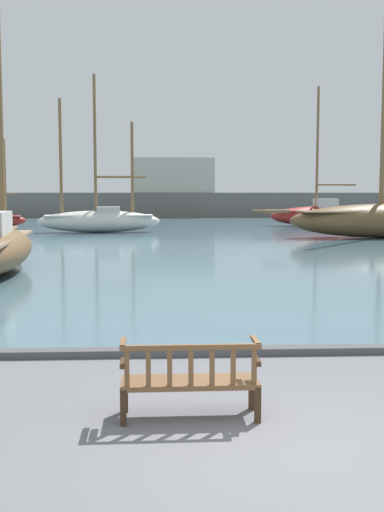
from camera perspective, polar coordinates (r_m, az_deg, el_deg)
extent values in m
plane|color=slate|center=(6.95, 8.79, -16.60)|extent=(160.00, 160.00, 0.00)
cube|color=slate|center=(50.37, -1.46, 2.76)|extent=(100.00, 80.00, 0.08)
cube|color=#4C4C50|center=(10.55, 4.49, -8.42)|extent=(40.00, 0.30, 0.12)
cube|color=#3D2A19|center=(7.89, -5.98, -12.18)|extent=(0.07, 0.07, 0.42)
cube|color=#3D2A19|center=(7.97, 5.33, -11.99)|extent=(0.07, 0.07, 0.42)
cube|color=#3D2A19|center=(7.46, -6.13, -13.24)|extent=(0.07, 0.07, 0.42)
cube|color=#3D2A19|center=(7.55, 5.86, -13.01)|extent=(0.07, 0.07, 0.42)
cube|color=brown|center=(7.62, -0.20, -11.16)|extent=(1.60, 0.54, 0.06)
cube|color=brown|center=(7.28, -0.10, -8.12)|extent=(1.60, 0.07, 0.06)
cube|color=brown|center=(7.34, -5.81, -9.94)|extent=(0.06, 0.04, 0.41)
cube|color=brown|center=(7.33, -3.90, -9.94)|extent=(0.06, 0.04, 0.41)
cube|color=brown|center=(7.33, -2.00, -9.92)|extent=(0.06, 0.04, 0.41)
cube|color=brown|center=(7.34, -0.10, -9.90)|extent=(0.06, 0.04, 0.41)
cube|color=brown|center=(7.36, 1.80, -9.86)|extent=(0.06, 0.04, 0.41)
cube|color=brown|center=(7.38, 3.68, -9.82)|extent=(0.06, 0.04, 0.41)
cube|color=brown|center=(7.42, 5.55, -9.76)|extent=(0.06, 0.04, 0.41)
cube|color=#3D2A19|center=(7.45, -6.16, -9.45)|extent=(0.06, 0.30, 0.06)
cube|color=brown|center=(7.49, -6.14, -7.68)|extent=(0.06, 0.47, 0.04)
cube|color=#3D2A19|center=(7.54, 5.77, -9.27)|extent=(0.06, 0.30, 0.06)
cube|color=brown|center=(7.58, 5.68, -7.52)|extent=(0.06, 0.47, 0.04)
ellipsoid|color=maroon|center=(49.80, 11.18, 3.51)|extent=(7.97, 3.40, 1.48)
cube|color=#C6514C|center=(49.79, 11.19, 3.98)|extent=(6.96, 2.74, 0.08)
cube|color=beige|center=(50.03, 11.80, 4.52)|extent=(1.85, 1.38, 0.88)
cylinder|color=brown|center=(49.79, 11.09, 9.34)|extent=(0.20, 0.20, 9.22)
cylinder|color=brown|center=(50.40, 12.72, 6.21)|extent=(3.22, 0.77, 0.16)
cylinder|color=brown|center=(48.03, 6.21, 4.02)|extent=(1.44, 0.43, 0.16)
cylinder|color=brown|center=(26.02, -15.62, 2.33)|extent=(0.29, 1.42, 0.19)
cylinder|color=brown|center=(37.87, 16.71, 12.95)|extent=(0.26, 0.26, 11.94)
cylinder|color=brown|center=(35.59, 7.56, 3.96)|extent=(1.46, 0.31, 0.21)
cylinder|color=brown|center=(47.00, -16.28, 6.70)|extent=(0.14, 0.14, 5.32)
ellipsoid|color=silver|center=(41.09, -8.25, 3.05)|extent=(7.87, 2.62, 1.38)
cube|color=white|center=(41.07, -8.26, 3.58)|extent=(6.90, 2.06, 0.08)
cube|color=beige|center=(41.07, -7.46, 4.01)|extent=(1.55, 1.18, 0.52)
cylinder|color=brown|center=(41.15, -8.62, 9.71)|extent=(0.19, 0.19, 8.72)
cylinder|color=brown|center=(41.09, -6.36, 7.00)|extent=(3.17, 0.45, 0.15)
cylinder|color=brown|center=(41.17, -11.60, 8.60)|extent=(0.19, 0.19, 7.20)
cylinder|color=brown|center=(41.13, -5.34, 7.74)|extent=(0.19, 0.19, 5.84)
cube|color=#66605B|center=(65.48, -1.82, 4.53)|extent=(46.61, 2.40, 2.57)
cube|color=#B7B2A3|center=(65.50, -1.71, 7.18)|extent=(8.38, 2.00, 3.50)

